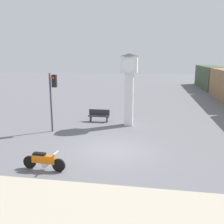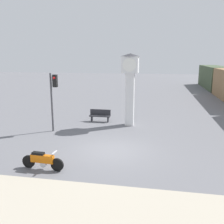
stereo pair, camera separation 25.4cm
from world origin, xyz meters
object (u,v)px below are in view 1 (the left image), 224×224
motorcycle (44,161)px  bench (99,115)px  clock_tower (129,78)px  traffic_light (53,92)px

motorcycle → bench: bearing=89.9°
motorcycle → bench: size_ratio=1.24×
clock_tower → traffic_light: (-4.72, -2.41, -0.71)m
traffic_light → bench: size_ratio=2.41×
motorcycle → traffic_light: bearing=111.6°
clock_tower → bench: (-2.33, 0.60, -2.89)m
motorcycle → clock_tower: clock_tower is taller
clock_tower → traffic_light: clock_tower is taller
clock_tower → traffic_light: bearing=-152.9°
motorcycle → bench: 8.61m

